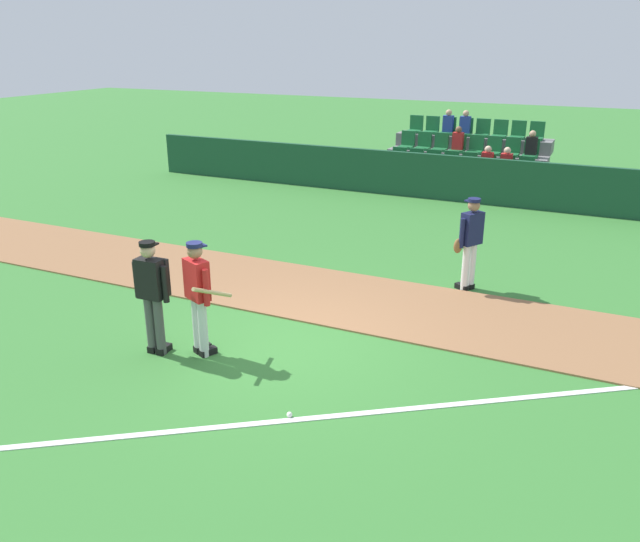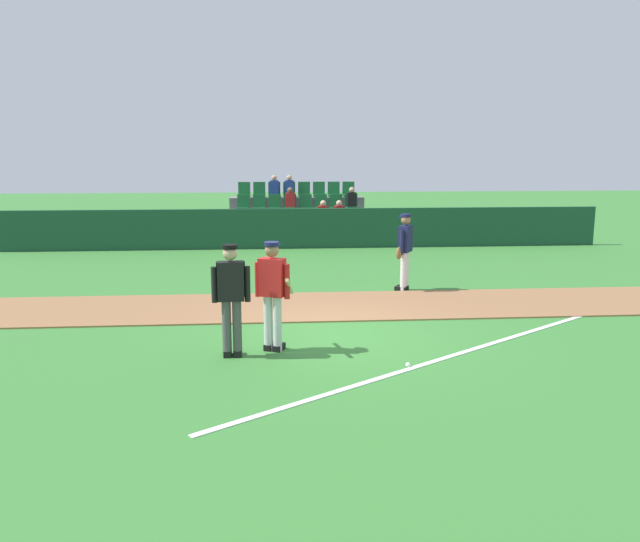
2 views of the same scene
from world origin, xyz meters
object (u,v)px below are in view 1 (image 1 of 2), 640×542
at_px(batter_red_jersey, 198,294).
at_px(runner_navy_jersey, 470,241).
at_px(baseball, 289,415).
at_px(umpire_home_plate, 153,291).

xyz_separation_m(batter_red_jersey, runner_navy_jersey, (3.01, 4.27, -0.01)).
height_order(batter_red_jersey, runner_navy_jersey, same).
height_order(runner_navy_jersey, baseball, runner_navy_jersey).
bearing_deg(baseball, umpire_home_plate, 164.52).
xyz_separation_m(batter_red_jersey, umpire_home_plate, (-0.64, -0.23, 0.03)).
relative_size(batter_red_jersey, umpire_home_plate, 1.00).
height_order(umpire_home_plate, runner_navy_jersey, same).
bearing_deg(runner_navy_jersey, baseball, -101.23).
height_order(umpire_home_plate, baseball, umpire_home_plate).
bearing_deg(batter_red_jersey, runner_navy_jersey, 54.80).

